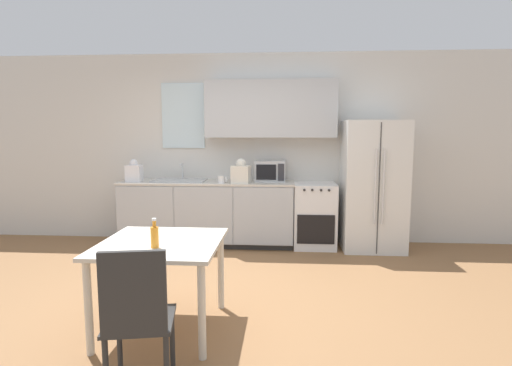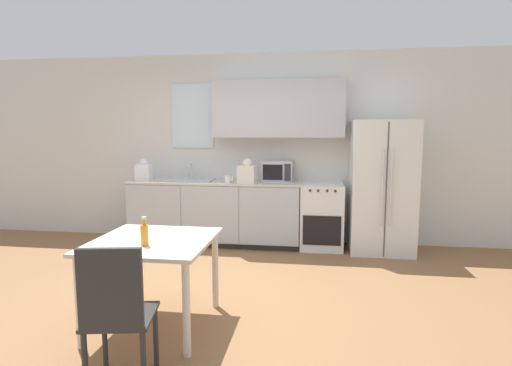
% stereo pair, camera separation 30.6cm
% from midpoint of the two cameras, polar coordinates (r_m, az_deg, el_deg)
% --- Properties ---
extents(ground_plane, '(12.00, 12.00, 0.00)m').
position_cam_midpoint_polar(ground_plane, '(4.03, -8.13, -15.93)').
color(ground_plane, olive).
extents(wall_back, '(12.00, 0.38, 2.70)m').
position_cam_midpoint_polar(wall_back, '(5.80, -3.16, 5.99)').
color(wall_back, silver).
rests_on(wall_back, ground_plane).
extents(kitchen_counter, '(2.43, 0.62, 0.90)m').
position_cam_midpoint_polar(kitchen_counter, '(5.71, -8.45, -4.22)').
color(kitchen_counter, '#333333').
rests_on(kitchen_counter, ground_plane).
extents(oven_range, '(0.57, 0.60, 0.89)m').
position_cam_midpoint_polar(oven_range, '(5.59, 6.80, -4.59)').
color(oven_range, white).
rests_on(oven_range, ground_plane).
extents(refrigerator, '(0.81, 0.73, 1.74)m').
position_cam_midpoint_polar(refrigerator, '(5.56, 14.87, -0.37)').
color(refrigerator, silver).
rests_on(refrigerator, ground_plane).
extents(kitchen_sink, '(0.73, 0.44, 0.24)m').
position_cam_midpoint_polar(kitchen_sink, '(5.74, -12.36, 0.41)').
color(kitchen_sink, '#B7BABC').
rests_on(kitchen_sink, kitchen_counter).
extents(microwave, '(0.42, 0.37, 0.29)m').
position_cam_midpoint_polar(microwave, '(5.59, 0.49, 1.73)').
color(microwave, '#B7BABC').
rests_on(microwave, kitchen_counter).
extents(coffee_mug, '(0.12, 0.09, 0.10)m').
position_cam_midpoint_polar(coffee_mug, '(5.39, -6.52, 0.48)').
color(coffee_mug, white).
rests_on(coffee_mug, kitchen_counter).
extents(grocery_bag_0, '(0.21, 0.18, 0.31)m').
position_cam_midpoint_polar(grocery_bag_0, '(5.83, -18.48, 1.52)').
color(grocery_bag_0, white).
rests_on(grocery_bag_0, kitchen_counter).
extents(grocery_bag_1, '(0.26, 0.23, 0.33)m').
position_cam_midpoint_polar(grocery_bag_1, '(5.38, -3.78, 1.50)').
color(grocery_bag_1, silver).
rests_on(grocery_bag_1, kitchen_counter).
extents(dining_table, '(0.93, 0.95, 0.73)m').
position_cam_midpoint_polar(dining_table, '(3.33, -15.97, -9.77)').
color(dining_table, beige).
rests_on(dining_table, ground_plane).
extents(dining_chair_near, '(0.47, 0.47, 0.93)m').
position_cam_midpoint_polar(dining_chair_near, '(2.58, -20.09, -17.02)').
color(dining_chair_near, '#282828').
rests_on(dining_chair_near, ground_plane).
extents(drink_bottle, '(0.06, 0.06, 0.22)m').
position_cam_midpoint_polar(drink_bottle, '(3.12, -17.05, -7.29)').
color(drink_bottle, orange).
rests_on(drink_bottle, dining_table).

